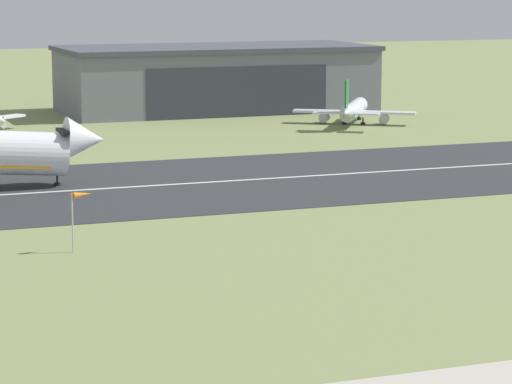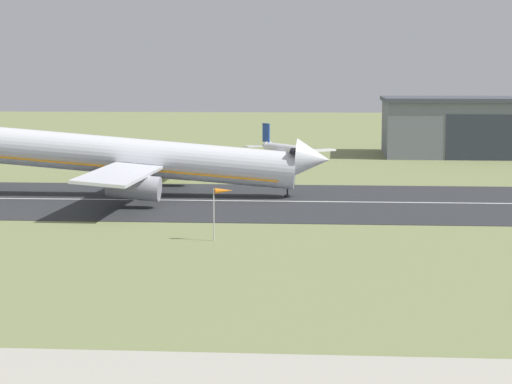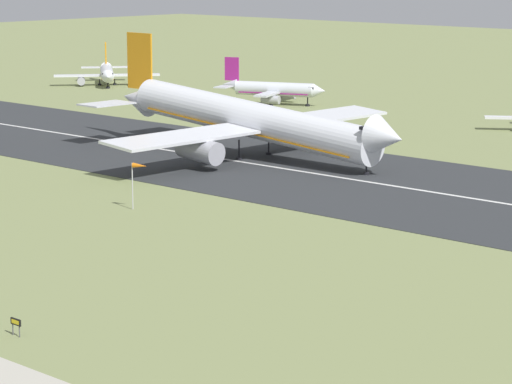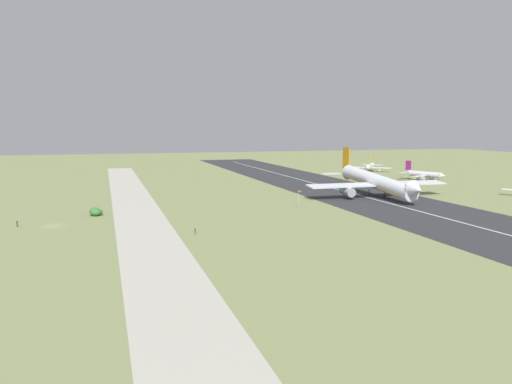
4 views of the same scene
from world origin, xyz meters
name	(u,v)px [view 3 (image 3 of 4)]	position (x,y,z in m)	size (l,w,h in m)	color
ground_plane	(42,250)	(0.00, 53.45, 0.00)	(740.03, 740.03, 0.00)	#7A8451
runway_strip	(362,181)	(0.00, 106.89, 0.03)	(500.03, 41.46, 0.06)	#2B2D30
runway_centreline	(362,181)	(0.00, 106.89, 0.07)	(450.02, 0.70, 0.01)	silver
airplane_landing	(250,120)	(-25.00, 111.32, 5.58)	(58.36, 55.20, 17.66)	silver
airplane_parked_west	(107,73)	(-121.08, 163.81, 2.81)	(22.25, 22.58, 9.43)	silver
airplane_parked_centre	(273,89)	(-66.74, 162.39, 3.13)	(23.14, 19.04, 9.46)	silver
windsock_pole	(139,169)	(-7.77, 73.75, 5.08)	(2.17, 1.12, 5.73)	#B7B7BC
runway_sign	(16,323)	(21.87, 34.34, 1.06)	(1.27, 0.13, 1.46)	#4C4C51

